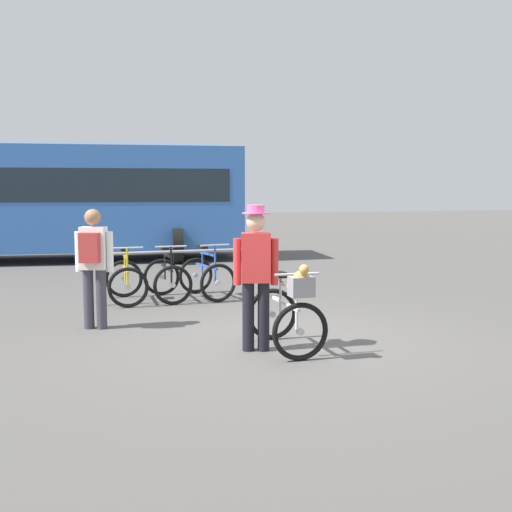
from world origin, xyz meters
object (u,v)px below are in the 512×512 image
(racked_bike_blue, at_px, (207,277))
(person_with_featured_bike, at_px, (256,271))
(racked_bike_yellow, at_px, (126,281))
(pedestrian_with_backpack, at_px, (93,261))
(racked_bike_black, at_px, (167,279))
(bus_distant, at_px, (51,195))
(featured_bicycle, at_px, (289,311))

(racked_bike_blue, bearing_deg, person_with_featured_bike, -93.12)
(racked_bike_yellow, xyz_separation_m, pedestrian_with_backpack, (-0.59, -1.93, 0.57))
(racked_bike_yellow, bearing_deg, racked_bike_black, 2.26)
(racked_bike_blue, distance_m, person_with_featured_bike, 3.77)
(person_with_featured_bike, bearing_deg, racked_bike_yellow, 108.08)
(racked_bike_black, height_order, person_with_featured_bike, person_with_featured_bike)
(racked_bike_black, xyz_separation_m, person_with_featured_bike, (0.50, -3.69, 0.58))
(pedestrian_with_backpack, distance_m, bus_distant, 8.82)
(racked_bike_black, height_order, pedestrian_with_backpack, pedestrian_with_backpack)
(featured_bicycle, relative_size, bus_distant, 0.12)
(racked_bike_blue, xyz_separation_m, pedestrian_with_backpack, (-1.99, -1.98, 0.57))
(person_with_featured_bike, height_order, bus_distant, bus_distant)
(person_with_featured_bike, bearing_deg, pedestrian_with_backpack, 135.76)
(bus_distant, bearing_deg, racked_bike_black, -73.32)
(person_with_featured_bike, bearing_deg, racked_bike_black, 97.66)
(racked_bike_black, distance_m, racked_bike_blue, 0.70)
(featured_bicycle, bearing_deg, bus_distant, 105.12)
(racked_bike_blue, height_order, bus_distant, bus_distant)
(pedestrian_with_backpack, bearing_deg, racked_bike_yellow, 73.09)
(racked_bike_yellow, height_order, racked_bike_blue, same)
(pedestrian_with_backpack, bearing_deg, person_with_featured_bike, -44.24)
(racked_bike_yellow, xyz_separation_m, racked_bike_blue, (1.40, 0.06, -0.00))
(racked_bike_yellow, xyz_separation_m, person_with_featured_bike, (1.20, -3.66, 0.58))
(person_with_featured_bike, distance_m, pedestrian_with_backpack, 2.49)
(featured_bicycle, bearing_deg, pedestrian_with_backpack, 138.09)
(racked_bike_yellow, distance_m, pedestrian_with_backpack, 2.09)
(racked_bike_yellow, height_order, racked_bike_black, same)
(racked_bike_yellow, bearing_deg, racked_bike_blue, 2.26)
(racked_bike_yellow, relative_size, person_with_featured_bike, 0.64)
(racked_bike_yellow, height_order, person_with_featured_bike, person_with_featured_bike)
(racked_bike_blue, bearing_deg, featured_bicycle, -87.86)
(racked_bike_blue, distance_m, bus_distant, 7.42)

